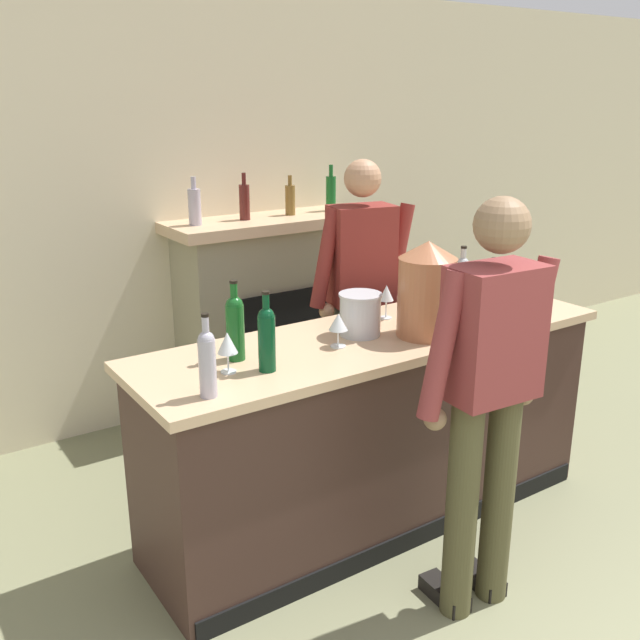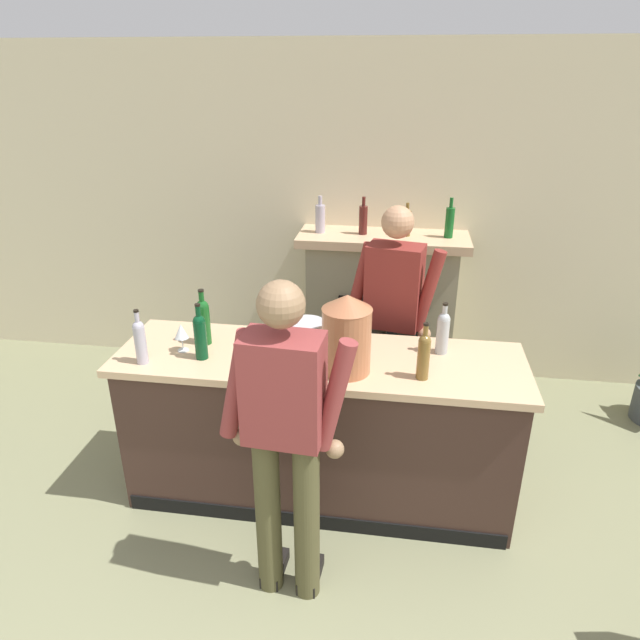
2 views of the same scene
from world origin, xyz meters
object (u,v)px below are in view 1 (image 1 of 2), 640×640
at_px(person_customer, 488,396).
at_px(wine_bottle_merlot_tall, 267,336).
at_px(wine_bottle_burgundy_dark, 207,361).
at_px(wine_bottle_chardonnay_pale, 492,294).
at_px(wine_glass_by_dispenser, 386,294).
at_px(potted_plant_corner, 519,327).
at_px(copper_dispenser, 427,289).
at_px(fireplace_stone, 268,311).
at_px(wine_glass_back_row, 227,344).
at_px(ice_bucket_steel, 360,314).
at_px(wine_bottle_port_short, 235,325).
at_px(wine_glass_front_left, 338,323).
at_px(wine_bottle_riesling_slim, 462,278).
at_px(person_bartender, 361,296).

bearing_deg(person_customer, wine_bottle_merlot_tall, 134.25).
bearing_deg(wine_bottle_burgundy_dark, wine_bottle_chardonnay_pale, 2.06).
bearing_deg(wine_glass_by_dispenser, wine_bottle_burgundy_dark, -161.60).
distance_m(potted_plant_corner, wine_bottle_chardonnay_pale, 2.49).
bearing_deg(copper_dispenser, fireplace_stone, 86.08).
distance_m(fireplace_stone, wine_bottle_chardonnay_pale, 1.80).
distance_m(fireplace_stone, wine_glass_back_row, 1.98).
distance_m(person_customer, wine_bottle_chardonnay_pale, 0.89).
relative_size(potted_plant_corner, wine_glass_by_dispenser, 3.91).
distance_m(potted_plant_corner, wine_glass_back_row, 3.62).
relative_size(wine_bottle_chardonnay_pale, wine_bottle_burgundy_dark, 1.00).
height_order(wine_bottle_merlot_tall, wine_bottle_burgundy_dark, wine_bottle_merlot_tall).
distance_m(copper_dispenser, wine_bottle_merlot_tall, 0.84).
bearing_deg(ice_bucket_steel, wine_bottle_chardonnay_pale, -16.79).
height_order(person_customer, ice_bucket_steel, person_customer).
height_order(ice_bucket_steel, wine_bottle_port_short, wine_bottle_port_short).
bearing_deg(wine_bottle_port_short, ice_bucket_steel, -3.24).
height_order(wine_bottle_chardonnay_pale, wine_glass_front_left, wine_bottle_chardonnay_pale).
height_order(person_customer, wine_glass_by_dispenser, person_customer).
xyz_separation_m(copper_dispenser, wine_bottle_merlot_tall, (-0.84, 0.03, -0.08)).
bearing_deg(wine_glass_back_row, wine_glass_front_left, 0.10).
xyz_separation_m(copper_dispenser, wine_glass_front_left, (-0.43, 0.10, -0.12)).
bearing_deg(person_customer, wine_bottle_chardonnay_pale, 42.90).
distance_m(copper_dispenser, wine_bottle_riesling_slim, 0.62).
bearing_deg(wine_glass_by_dispenser, person_bartender, 66.49).
height_order(ice_bucket_steel, wine_glass_by_dispenser, ice_bucket_steel).
distance_m(potted_plant_corner, wine_bottle_burgundy_dark, 3.84).
bearing_deg(person_customer, wine_glass_front_left, 106.68).
bearing_deg(wine_glass_by_dispenser, wine_glass_front_left, -154.60).
xyz_separation_m(wine_bottle_chardonnay_pale, wine_glass_back_row, (-1.40, 0.12, -0.02)).
distance_m(copper_dispenser, wine_bottle_burgundy_dark, 1.16).
bearing_deg(potted_plant_corner, fireplace_stone, 171.16).
xyz_separation_m(wine_bottle_port_short, wine_glass_by_dispenser, (0.90, 0.10, -0.03)).
distance_m(wine_bottle_merlot_tall, wine_glass_back_row, 0.16).
height_order(copper_dispenser, ice_bucket_steel, copper_dispenser).
relative_size(wine_bottle_riesling_slim, wine_bottle_chardonnay_pale, 0.96).
distance_m(wine_bottle_riesling_slim, wine_glass_back_row, 1.53).
bearing_deg(person_customer, wine_glass_back_row, 137.13).
distance_m(wine_bottle_burgundy_dark, wine_glass_by_dispenser, 1.24).
height_order(person_bartender, wine_bottle_merlot_tall, person_bartender).
relative_size(wine_bottle_burgundy_dark, wine_glass_back_row, 1.88).
bearing_deg(potted_plant_corner, wine_bottle_riesling_slim, -149.31).
bearing_deg(wine_glass_front_left, wine_bottle_merlot_tall, -169.96).
xyz_separation_m(fireplace_stone, wine_glass_front_left, (-0.55, -1.59, 0.44)).
xyz_separation_m(wine_bottle_riesling_slim, wine_bottle_chardonnay_pale, (-0.12, -0.32, 0.00)).
bearing_deg(wine_glass_front_left, person_bartender, 46.72).
bearing_deg(wine_bottle_merlot_tall, wine_bottle_riesling_slim, 11.31).
height_order(copper_dispenser, wine_glass_by_dispenser, copper_dispenser).
bearing_deg(fireplace_stone, person_customer, -98.27).
bearing_deg(copper_dispenser, ice_bucket_steel, 144.06).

